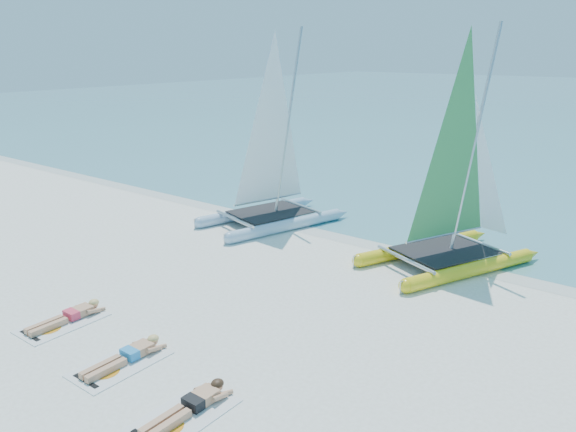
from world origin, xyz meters
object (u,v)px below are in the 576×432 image
(catamaran_blue, at_px, (272,166))
(towel_b, at_px, (120,364))
(catamaran_yellow, at_px, (463,189))
(towel_c, at_px, (183,416))
(sunbather_c, at_px, (191,404))
(towel_a, at_px, (63,323))
(sunbather_a, at_px, (70,315))
(sunbather_b, at_px, (128,355))

(catamaran_blue, height_order, towel_b, catamaran_blue)
(catamaran_yellow, xyz_separation_m, towel_c, (-0.86, -9.58, -2.11))
(towel_b, relative_size, sunbather_c, 1.07)
(catamaran_blue, distance_m, towel_a, 8.88)
(sunbather_a, height_order, towel_c, sunbather_a)
(towel_b, distance_m, towel_c, 2.18)
(catamaran_yellow, bearing_deg, sunbather_c, -72.05)
(catamaran_blue, relative_size, towel_c, 3.65)
(towel_c, distance_m, sunbather_c, 0.22)
(sunbather_b, distance_m, towel_c, 2.22)
(catamaran_blue, bearing_deg, towel_b, -52.73)
(catamaran_blue, relative_size, sunbather_c, 3.91)
(catamaran_blue, distance_m, sunbather_c, 10.76)
(towel_a, relative_size, towel_b, 1.00)
(sunbather_b, bearing_deg, sunbather_a, 174.11)
(sunbather_b, relative_size, towel_c, 0.93)
(catamaran_blue, height_order, towel_c, catamaran_blue)
(towel_a, xyz_separation_m, sunbather_a, (0.00, 0.19, 0.11))
(towel_b, height_order, towel_c, same)
(catamaran_yellow, distance_m, towel_a, 10.71)
(catamaran_blue, height_order, sunbather_c, catamaran_blue)
(towel_a, relative_size, towel_c, 1.00)
(catamaran_yellow, relative_size, towel_b, 3.64)
(towel_b, bearing_deg, catamaran_yellow, 71.92)
(catamaran_yellow, height_order, towel_b, catamaran_yellow)
(towel_c, bearing_deg, towel_b, 171.06)
(catamaran_blue, bearing_deg, sunbather_c, -42.12)
(catamaran_blue, distance_m, catamaran_yellow, 6.48)
(catamaran_blue, xyz_separation_m, sunbather_a, (1.03, -8.40, -1.90))
(catamaran_yellow, relative_size, sunbather_a, 3.90)
(towel_a, distance_m, towel_b, 2.43)
(towel_b, bearing_deg, catamaran_blue, 111.32)
(sunbather_b, bearing_deg, towel_a, 178.63)
(catamaran_blue, xyz_separation_m, towel_b, (3.45, -8.84, -2.01))
(catamaran_blue, bearing_deg, towel_a, -67.22)
(towel_c, bearing_deg, sunbather_c, 90.00)
(catamaran_yellow, relative_size, towel_a, 3.64)
(sunbather_a, height_order, sunbather_c, same)
(towel_a, xyz_separation_m, towel_b, (2.42, -0.25, 0.00))
(catamaran_yellow, relative_size, towel_c, 3.64)
(catamaran_yellow, height_order, sunbather_a, catamaran_yellow)
(catamaran_blue, xyz_separation_m, towel_c, (5.60, -9.18, -2.01))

